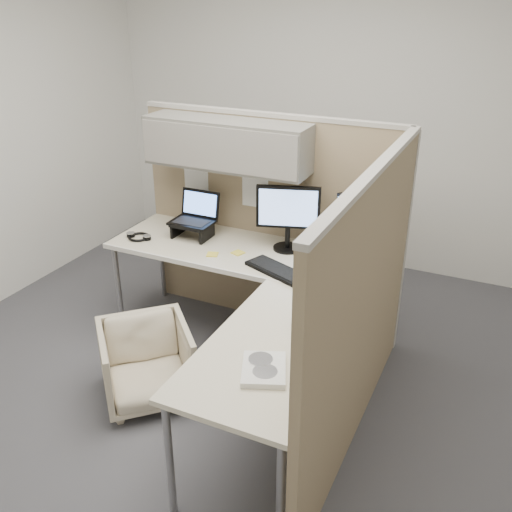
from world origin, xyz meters
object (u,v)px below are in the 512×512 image
at_px(office_chair, 146,360).
at_px(keyboard, 280,272).
at_px(desk, 251,287).
at_px(monitor_left, 288,213).

height_order(office_chair, keyboard, keyboard).
distance_m(desk, office_chair, 0.80).
xyz_separation_m(office_chair, keyboard, (0.63, 0.65, 0.46)).
bearing_deg(office_chair, monitor_left, 18.67).
distance_m(desk, keyboard, 0.22).
bearing_deg(desk, office_chair, -137.46).
distance_m(office_chair, monitor_left, 1.36).
height_order(office_chair, monitor_left, monitor_left).
distance_m(office_chair, keyboard, 1.02).
xyz_separation_m(desk, keyboard, (0.12, 0.18, 0.05)).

